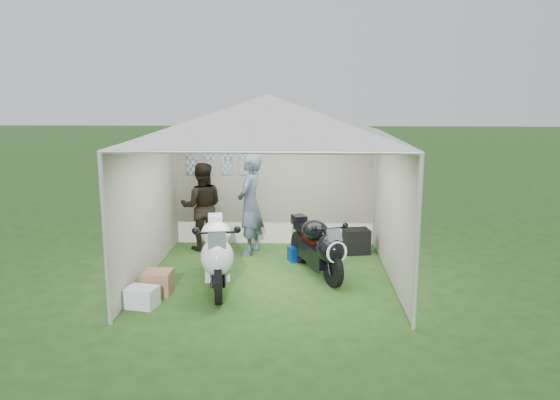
# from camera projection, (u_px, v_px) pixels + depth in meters

# --- Properties ---
(ground) EXTENTS (80.00, 80.00, 0.00)m
(ground) POSITION_uv_depth(u_px,v_px,m) (269.00, 276.00, 9.14)
(ground) COLOR #224517
(ground) RESTS_ON ground
(canopy_tent) EXTENTS (5.66, 5.66, 3.00)m
(canopy_tent) POSITION_uv_depth(u_px,v_px,m) (269.00, 121.00, 8.67)
(canopy_tent) COLOR silver
(canopy_tent) RESTS_ON ground
(motorcycle_white) EXTENTS (0.71, 2.15, 1.07)m
(motorcycle_white) POSITION_uv_depth(u_px,v_px,m) (217.00, 252.00, 8.47)
(motorcycle_white) COLOR black
(motorcycle_white) RESTS_ON ground
(motorcycle_black) EXTENTS (0.97, 1.82, 0.95)m
(motorcycle_black) POSITION_uv_depth(u_px,v_px,m) (318.00, 245.00, 9.06)
(motorcycle_black) COLOR black
(motorcycle_black) RESTS_ON ground
(paddock_stand) EXTENTS (0.42, 0.35, 0.27)m
(paddock_stand) POSITION_uv_depth(u_px,v_px,m) (298.00, 254.00, 9.94)
(paddock_stand) COLOR #0B3EC4
(paddock_stand) RESTS_ON ground
(person_dark_jacket) EXTENTS (0.91, 0.76, 1.70)m
(person_dark_jacket) POSITION_uv_depth(u_px,v_px,m) (202.00, 206.00, 10.54)
(person_dark_jacket) COLOR black
(person_dark_jacket) RESTS_ON ground
(person_blue_jacket) EXTENTS (0.62, 0.79, 1.91)m
(person_blue_jacket) POSITION_uv_depth(u_px,v_px,m) (250.00, 204.00, 10.24)
(person_blue_jacket) COLOR slate
(person_blue_jacket) RESTS_ON ground
(equipment_box) EXTENTS (0.53, 0.46, 0.47)m
(equipment_box) POSITION_uv_depth(u_px,v_px,m) (356.00, 241.00, 10.39)
(equipment_box) COLOR black
(equipment_box) RESTS_ON ground
(crate_0) EXTENTS (0.49, 0.42, 0.29)m
(crate_0) POSITION_uv_depth(u_px,v_px,m) (142.00, 297.00, 7.82)
(crate_0) COLOR silver
(crate_0) RESTS_ON ground
(crate_1) EXTENTS (0.40, 0.40, 0.36)m
(crate_1) POSITION_uv_depth(u_px,v_px,m) (158.00, 283.00, 8.30)
(crate_1) COLOR #8D6243
(crate_1) RESTS_ON ground
(crate_2) EXTENTS (0.34, 0.31, 0.20)m
(crate_2) POSITION_uv_depth(u_px,v_px,m) (153.00, 288.00, 8.28)
(crate_2) COLOR silver
(crate_2) RESTS_ON ground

